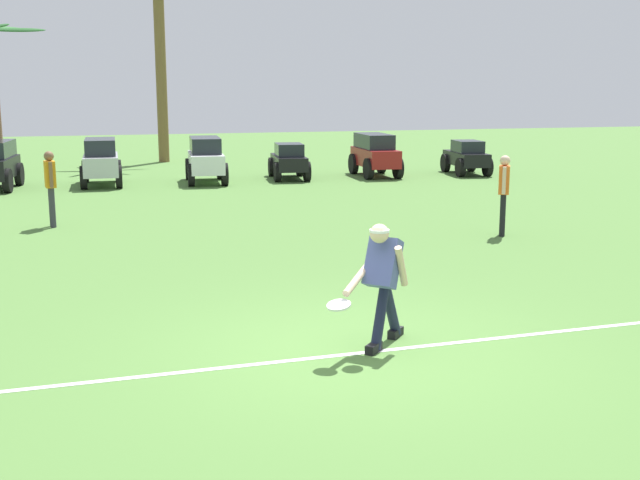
% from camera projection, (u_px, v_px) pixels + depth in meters
% --- Properties ---
extents(ground_plane, '(80.00, 80.00, 0.00)m').
position_uv_depth(ground_plane, '(352.00, 349.00, 8.91)').
color(ground_plane, '#4F7A38').
extents(field_line_paint, '(25.76, 1.08, 0.01)m').
position_uv_depth(field_line_paint, '(356.00, 353.00, 8.77)').
color(field_line_paint, white).
rests_on(field_line_paint, ground_plane).
extents(frisbee_thrower, '(0.96, 0.73, 1.42)m').
position_uv_depth(frisbee_thrower, '(383.00, 278.00, 8.85)').
color(frisbee_thrower, '#191E38').
rests_on(frisbee_thrower, ground_plane).
extents(frisbee_in_flight, '(0.36, 0.36, 0.08)m').
position_uv_depth(frisbee_in_flight, '(339.00, 305.00, 8.38)').
color(frisbee_in_flight, white).
extents(teammate_near_sideline, '(0.25, 0.50, 1.56)m').
position_uv_depth(teammate_near_sideline, '(50.00, 182.00, 16.38)').
color(teammate_near_sideline, '#33333D').
rests_on(teammate_near_sideline, ground_plane).
extents(teammate_midfield, '(0.34, 0.47, 1.56)m').
position_uv_depth(teammate_midfield, '(504.00, 188.00, 15.43)').
color(teammate_midfield, black).
rests_on(teammate_midfield, ground_plane).
extents(parked_car_slot_c, '(1.19, 2.42, 1.34)m').
position_uv_depth(parked_car_slot_c, '(101.00, 160.00, 23.26)').
color(parked_car_slot_c, '#B7BABF').
rests_on(parked_car_slot_c, ground_plane).
extents(parked_car_slot_d, '(1.30, 2.46, 1.34)m').
position_uv_depth(parked_car_slot_d, '(206.00, 158.00, 23.89)').
color(parked_car_slot_d, silver).
rests_on(parked_car_slot_d, ground_plane).
extents(parked_car_slot_e, '(1.29, 2.28, 1.10)m').
position_uv_depth(parked_car_slot_e, '(289.00, 161.00, 24.83)').
color(parked_car_slot_e, black).
rests_on(parked_car_slot_e, ground_plane).
extents(parked_car_slot_f, '(1.22, 2.43, 1.34)m').
position_uv_depth(parked_car_slot_f, '(375.00, 153.00, 25.55)').
color(parked_car_slot_f, maroon).
rests_on(parked_car_slot_f, ground_plane).
extents(parked_car_slot_g, '(1.32, 2.29, 1.10)m').
position_uv_depth(parked_car_slot_g, '(466.00, 157.00, 26.12)').
color(parked_car_slot_g, black).
rests_on(parked_car_slot_g, ground_plane).
extents(palm_tree_left_of_centre, '(3.26, 3.44, 7.32)m').
position_uv_depth(palm_tree_left_of_centre, '(160.00, 50.00, 29.58)').
color(palm_tree_left_of_centre, brown).
rests_on(palm_tree_left_of_centre, ground_plane).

